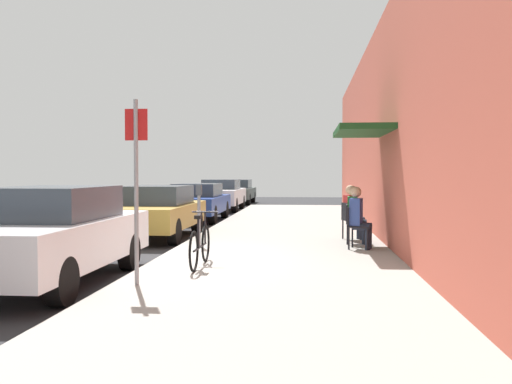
% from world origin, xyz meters
% --- Properties ---
extents(ground_plane, '(60.00, 60.00, 0.00)m').
position_xyz_m(ground_plane, '(0.00, 0.00, 0.00)').
color(ground_plane, '#2D2D30').
extents(sidewalk_slab, '(4.50, 32.00, 0.12)m').
position_xyz_m(sidewalk_slab, '(2.25, 2.00, 0.06)').
color(sidewalk_slab, '#9E9B93').
rests_on(sidewalk_slab, ground_plane).
extents(building_facade, '(1.40, 32.00, 5.35)m').
position_xyz_m(building_facade, '(4.65, 2.00, 2.68)').
color(building_facade, '#BC5442').
rests_on(building_facade, ground_plane).
extents(parked_car_0, '(1.80, 4.40, 1.48)m').
position_xyz_m(parked_car_0, '(-1.10, -1.73, 0.76)').
color(parked_car_0, silver).
rests_on(parked_car_0, ground_plane).
extents(parked_car_1, '(1.80, 4.40, 1.36)m').
position_xyz_m(parked_car_1, '(-1.10, 4.35, 0.71)').
color(parked_car_1, '#A58433').
rests_on(parked_car_1, ground_plane).
extents(parked_car_2, '(1.80, 4.40, 1.32)m').
position_xyz_m(parked_car_2, '(-1.10, 9.73, 0.69)').
color(parked_car_2, navy).
rests_on(parked_car_2, ground_plane).
extents(parked_car_3, '(1.80, 4.40, 1.41)m').
position_xyz_m(parked_car_3, '(-1.10, 15.34, 0.74)').
color(parked_car_3, silver).
rests_on(parked_car_3, ground_plane).
extents(parked_car_4, '(1.80, 4.40, 1.34)m').
position_xyz_m(parked_car_4, '(-1.10, 20.96, 0.70)').
color(parked_car_4, '#47514C').
rests_on(parked_car_4, ground_plane).
extents(parking_meter, '(0.12, 0.10, 1.32)m').
position_xyz_m(parking_meter, '(0.45, 2.08, 0.89)').
color(parking_meter, slate).
rests_on(parking_meter, sidewalk_slab).
extents(street_sign, '(0.32, 0.06, 2.60)m').
position_xyz_m(street_sign, '(0.40, -2.25, 1.64)').
color(street_sign, gray).
rests_on(street_sign, sidewalk_slab).
extents(bicycle_0, '(0.46, 1.71, 0.90)m').
position_xyz_m(bicycle_0, '(0.99, -0.65, 0.48)').
color(bicycle_0, black).
rests_on(bicycle_0, sidewalk_slab).
extents(cafe_chair_0, '(0.54, 0.54, 0.87)m').
position_xyz_m(cafe_chair_0, '(3.80, 1.87, 0.62)').
color(cafe_chair_0, black).
rests_on(cafe_chair_0, sidewalk_slab).
extents(seated_patron_0, '(0.50, 0.45, 1.29)m').
position_xyz_m(seated_patron_0, '(3.86, 1.85, 0.82)').
color(seated_patron_0, '#232838').
rests_on(seated_patron_0, sidewalk_slab).
extents(cafe_chair_1, '(0.47, 0.47, 0.87)m').
position_xyz_m(cafe_chair_1, '(3.80, 2.72, 0.62)').
color(cafe_chair_1, black).
rests_on(cafe_chair_1, sidewalk_slab).
extents(seated_patron_1, '(0.45, 0.38, 1.29)m').
position_xyz_m(seated_patron_1, '(3.86, 2.72, 0.82)').
color(seated_patron_1, '#232838').
rests_on(seated_patron_1, sidewalk_slab).
extents(cafe_chair_2, '(0.55, 0.55, 0.87)m').
position_xyz_m(cafe_chair_2, '(3.80, 3.48, 0.62)').
color(cafe_chair_2, black).
rests_on(cafe_chair_2, sidewalk_slab).
extents(seated_patron_2, '(0.50, 0.45, 1.29)m').
position_xyz_m(seated_patron_2, '(3.86, 3.50, 0.82)').
color(seated_patron_2, '#232838').
rests_on(seated_patron_2, sidewalk_slab).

